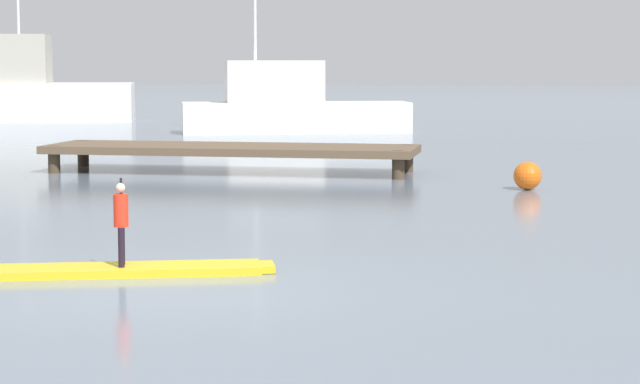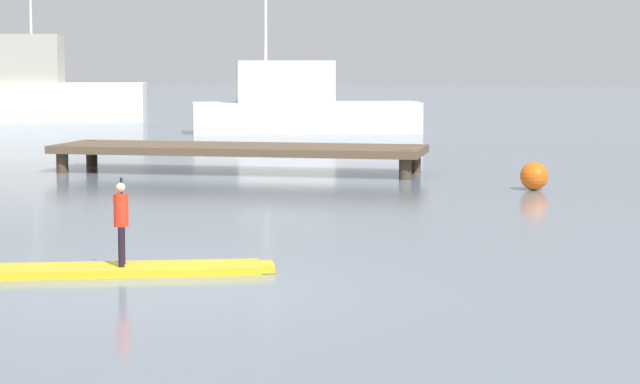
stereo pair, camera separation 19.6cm
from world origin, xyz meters
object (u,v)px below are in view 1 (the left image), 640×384
object	(u,v)px
fishing_boat_green_midground	(289,106)
fishing_boat_white_large	(13,89)
paddleboard_near	(121,270)
paddler_child_solo	(121,220)
mooring_buoy_mid	(528,176)

from	to	relation	value
fishing_boat_green_midground	fishing_boat_white_large	bearing A→B (deg)	156.58
paddleboard_near	paddler_child_solo	world-z (taller)	paddler_child_solo
fishing_boat_white_large	fishing_boat_green_midground	bearing A→B (deg)	-23.42
fishing_boat_green_midground	paddler_child_solo	bearing A→B (deg)	-81.98
fishing_boat_white_large	fishing_boat_green_midground	xyz separation A→B (m)	(13.54, -5.86, -0.44)
paddler_child_solo	fishing_boat_white_large	world-z (taller)	fishing_boat_white_large
paddleboard_near	paddler_child_solo	bearing A→B (deg)	59.12
paddler_child_solo	mooring_buoy_mid	distance (m)	11.76
fishing_boat_white_large	fishing_boat_green_midground	distance (m)	14.76
fishing_boat_white_large	paddleboard_near	bearing A→B (deg)	-63.18
paddleboard_near	mooring_buoy_mid	bearing A→B (deg)	65.98
fishing_boat_green_midground	mooring_buoy_mid	bearing A→B (deg)	-64.05
mooring_buoy_mid	fishing_boat_white_large	bearing A→B (deg)	132.94
paddleboard_near	fishing_boat_green_midground	size ratio (longest dim) A/B	0.44
fishing_boat_white_large	mooring_buoy_mid	world-z (taller)	fishing_boat_white_large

